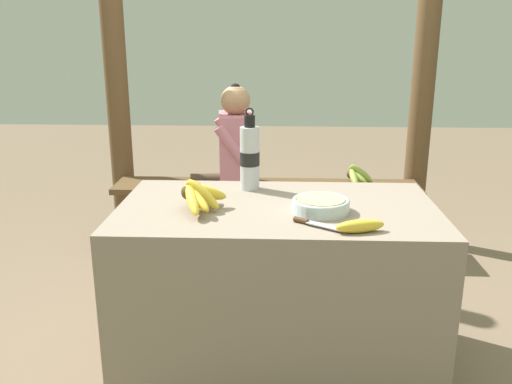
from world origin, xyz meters
The scene contains 12 objects.
ground_plane centered at (0.00, 0.00, 0.00)m, with size 12.00×12.00×0.00m, color #75604C.
market_counter centered at (0.00, 0.00, 0.35)m, with size 1.24×0.72×0.69m.
banana_bunch_ripe centered at (-0.30, -0.06, 0.76)m, with size 0.18×0.32×0.14m.
serving_bowl centered at (0.16, -0.07, 0.72)m, with size 0.22×0.22×0.05m.
water_bottle centered at (-0.12, 0.23, 0.84)m, with size 0.08×0.08×0.35m.
loose_banana_front centered at (0.28, -0.28, 0.72)m, with size 0.18×0.09×0.05m.
knife centered at (0.12, -0.22, 0.70)m, with size 0.17×0.13×0.02m.
wooden_bench centered at (-0.07, 1.22, 0.37)m, with size 1.89×0.32×0.44m.
seated_vendor centered at (-0.31, 1.18, 0.61)m, with size 0.43×0.41×1.06m.
banana_bunch_green centered at (0.48, 1.22, 0.51)m, with size 0.18×0.29×0.15m.
support_post_near centered at (-1.04, 1.46, 1.26)m, with size 0.15×0.15×2.53m.
support_post_far centered at (0.90, 1.46, 1.26)m, with size 0.15×0.15×2.53m.
Camera 1 is at (0.01, -2.02, 1.35)m, focal length 38.00 mm.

